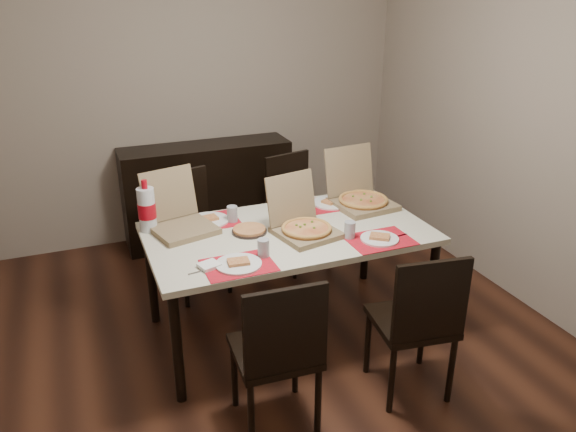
% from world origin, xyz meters
% --- Properties ---
extents(ground, '(3.80, 4.00, 0.02)m').
position_xyz_m(ground, '(0.00, 0.00, -0.01)').
color(ground, '#3E1F13').
rests_on(ground, ground).
extents(room_walls, '(3.84, 4.02, 2.62)m').
position_xyz_m(room_walls, '(0.00, 0.43, 1.73)').
color(room_walls, gray).
rests_on(room_walls, ground).
extents(sideboard, '(1.50, 0.40, 0.90)m').
position_xyz_m(sideboard, '(0.00, 1.78, 0.45)').
color(sideboard, black).
rests_on(sideboard, ground).
extents(dining_table, '(1.80, 1.00, 0.75)m').
position_xyz_m(dining_table, '(0.12, 0.12, 0.68)').
color(dining_table, beige).
rests_on(dining_table, ground).
extents(chair_near_left, '(0.44, 0.44, 0.93)m').
position_xyz_m(chair_near_left, '(-0.27, -0.74, 0.51)').
color(chair_near_left, black).
rests_on(chair_near_left, ground).
extents(chair_near_right, '(0.47, 0.47, 0.93)m').
position_xyz_m(chair_near_right, '(0.54, -0.77, 0.51)').
color(chair_near_right, black).
rests_on(chair_near_right, ground).
extents(chair_far_left, '(0.50, 0.50, 0.93)m').
position_xyz_m(chair_far_left, '(-0.34, 0.95, 0.51)').
color(chair_far_left, black).
rests_on(chair_far_left, ground).
extents(chair_far_right, '(0.50, 0.50, 0.93)m').
position_xyz_m(chair_far_right, '(0.56, 1.05, 0.51)').
color(chair_far_right, black).
rests_on(chair_far_right, ground).
extents(setting_near_left, '(0.49, 0.30, 0.11)m').
position_xyz_m(setting_near_left, '(-0.29, -0.21, 0.77)').
color(setting_near_left, red).
rests_on(setting_near_left, dining_table).
extents(setting_near_right, '(0.41, 0.30, 0.11)m').
position_xyz_m(setting_near_right, '(0.55, -0.21, 0.77)').
color(setting_near_right, red).
rests_on(setting_near_right, dining_table).
extents(setting_far_left, '(0.46, 0.30, 0.11)m').
position_xyz_m(setting_far_left, '(-0.30, 0.44, 0.77)').
color(setting_far_left, red).
rests_on(setting_far_left, dining_table).
extents(setting_far_right, '(0.47, 0.30, 0.11)m').
position_xyz_m(setting_far_right, '(0.54, 0.43, 0.77)').
color(setting_far_right, red).
rests_on(setting_far_right, dining_table).
extents(napkin_loose, '(0.16, 0.16, 0.02)m').
position_xyz_m(napkin_loose, '(0.16, 0.01, 0.76)').
color(napkin_loose, white).
rests_on(napkin_loose, dining_table).
extents(pizza_box_center, '(0.43, 0.46, 0.36)m').
position_xyz_m(pizza_box_center, '(0.20, 0.03, 0.81)').
color(pizza_box_center, '#776345').
rests_on(pizza_box_center, dining_table).
extents(pizza_box_right, '(0.43, 0.47, 0.39)m').
position_xyz_m(pizza_box_right, '(0.77, 0.33, 0.81)').
color(pizza_box_right, '#776345').
rests_on(pizza_box_right, dining_table).
extents(pizza_box_left, '(0.45, 0.48, 0.37)m').
position_xyz_m(pizza_box_left, '(-0.52, 0.39, 0.81)').
color(pizza_box_left, '#776345').
rests_on(pizza_box_left, dining_table).
extents(faina_plate, '(0.23, 0.23, 0.03)m').
position_xyz_m(faina_plate, '(-0.12, 0.18, 0.76)').
color(faina_plate, black).
rests_on(faina_plate, dining_table).
extents(dip_bowl, '(0.13, 0.13, 0.03)m').
position_xyz_m(dip_bowl, '(0.28, 0.34, 0.76)').
color(dip_bowl, white).
rests_on(dip_bowl, dining_table).
extents(soda_bottle, '(0.11, 0.11, 0.34)m').
position_xyz_m(soda_bottle, '(-0.71, 0.45, 0.89)').
color(soda_bottle, silver).
rests_on(soda_bottle, dining_table).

